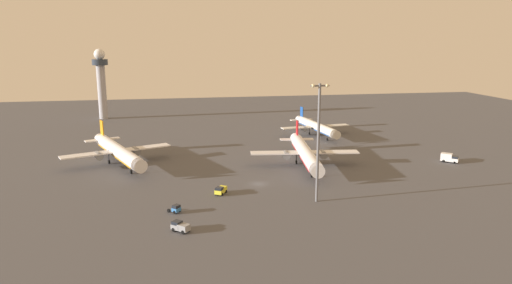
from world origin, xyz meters
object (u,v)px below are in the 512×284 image
at_px(control_tower, 101,79).
at_px(pushback_tug, 176,209).
at_px(apron_light_west, 318,137).
at_px(catering_truck, 449,158).
at_px(airplane_far_stand, 305,152).
at_px(airplane_taxiway_distant, 118,151).
at_px(airplane_terminal_side, 316,126).
at_px(baggage_tractor, 180,226).
at_px(maintenance_van, 221,190).

xyz_separation_m(control_tower, pushback_tug, (35.51, -146.41, -20.05)).
distance_m(pushback_tug, apron_light_west, 39.69).
bearing_deg(catering_truck, apron_light_west, -21.47).
bearing_deg(airplane_far_stand, catering_truck, -178.35).
height_order(control_tower, airplane_far_stand, control_tower).
distance_m(airplane_far_stand, catering_truck, 50.26).
height_order(airplane_far_stand, airplane_taxiway_distant, airplane_taxiway_distant).
bearing_deg(airplane_terminal_side, airplane_far_stand, 61.66).
distance_m(airplane_taxiway_distant, baggage_tractor, 64.12).
height_order(control_tower, catering_truck, control_tower).
bearing_deg(airplane_taxiway_distant, airplane_terminal_side, -178.57).
bearing_deg(catering_truck, airplane_taxiway_distant, -58.30).
distance_m(airplane_far_stand, baggage_tractor, 63.90).
distance_m(airplane_far_stand, apron_light_west, 37.43).
relative_size(catering_truck, apron_light_west, 0.19).
height_order(control_tower, pushback_tug, control_tower).
height_order(control_tower, airplane_terminal_side, control_tower).
distance_m(pushback_tug, catering_truck, 98.16).
relative_size(airplane_taxiway_distant, maintenance_van, 9.94).
relative_size(airplane_terminal_side, pushback_tug, 11.62).
bearing_deg(airplane_far_stand, pushback_tug, 47.23).
bearing_deg(baggage_tractor, apron_light_west, -27.73).
height_order(control_tower, airplane_taxiway_distant, control_tower).
height_order(baggage_tractor, apron_light_west, apron_light_west).
distance_m(airplane_taxiway_distant, pushback_tug, 52.92).
relative_size(control_tower, apron_light_west, 1.19).
xyz_separation_m(pushback_tug, apron_light_west, (36.20, 1.71, 16.18)).
distance_m(airplane_far_stand, maintenance_van, 39.36).
distance_m(airplane_taxiway_distant, apron_light_west, 73.67).
height_order(airplane_far_stand, maintenance_van, airplane_far_stand).
relative_size(airplane_taxiway_distant, pushback_tug, 13.09).
xyz_separation_m(control_tower, maintenance_van, (47.78, -134.48, -19.94)).
distance_m(control_tower, baggage_tractor, 163.34).
bearing_deg(control_tower, maintenance_van, -70.44).
height_order(airplane_far_stand, airplane_terminal_side, airplane_far_stand).
height_order(airplane_taxiway_distant, baggage_tractor, airplane_taxiway_distant).
bearing_deg(pushback_tug, maintenance_van, 178.23).
relative_size(airplane_far_stand, airplane_taxiway_distant, 1.03).
bearing_deg(maintenance_van, pushback_tug, 75.07).
relative_size(maintenance_van, catering_truck, 0.78).
height_order(airplane_terminal_side, maintenance_van, airplane_terminal_side).
distance_m(control_tower, apron_light_west, 161.54).
xyz_separation_m(airplane_taxiway_distant, maintenance_van, (30.70, -37.56, -3.41)).
bearing_deg(catering_truck, pushback_tug, -30.42).
height_order(control_tower, baggage_tractor, control_tower).
relative_size(airplane_taxiway_distant, apron_light_west, 1.48).
height_order(pushback_tug, baggage_tractor, baggage_tractor).
xyz_separation_m(catering_truck, baggage_tractor, (-92.18, -43.04, -0.40)).
bearing_deg(maintenance_van, airplane_far_stand, -110.81).
xyz_separation_m(maintenance_van, baggage_tractor, (-11.47, -23.51, 0.00)).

